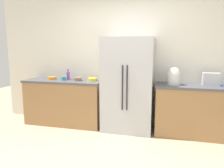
{
  "coord_description": "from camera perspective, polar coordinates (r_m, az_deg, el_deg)",
  "views": [
    {
      "loc": [
        0.82,
        -2.59,
        1.56
      ],
      "look_at": [
        0.04,
        0.41,
        1.04
      ],
      "focal_mm": 34.9,
      "sensor_mm": 36.0,
      "label": 1
    }
  ],
  "objects": [
    {
      "name": "toaster",
      "position": [
        4.14,
        24.52,
        1.17
      ],
      "size": [
        0.28,
        0.15,
        0.22
      ],
      "primitive_type": "cube",
      "color": "silver",
      "rests_on": "counter_right"
    },
    {
      "name": "bowl_a",
      "position": [
        4.69,
        -15.49,
        1.54
      ],
      "size": [
        0.17,
        0.17,
        0.05
      ],
      "primitive_type": "cylinder",
      "color": "orange",
      "rests_on": "counter_left"
    },
    {
      "name": "cup_b",
      "position": [
        4.47,
        -12.53,
        1.43
      ],
      "size": [
        0.09,
        0.09,
        0.07
      ],
      "primitive_type": "cylinder",
      "color": "teal",
      "rests_on": "counter_left"
    },
    {
      "name": "refrigerator",
      "position": [
        4.06,
        4.19,
        -0.25
      ],
      "size": [
        0.93,
        0.63,
        1.74
      ],
      "color": "#B7BABF",
      "rests_on": "ground_plane"
    },
    {
      "name": "bowl_c",
      "position": [
        4.38,
        -8.91,
        1.28
      ],
      "size": [
        0.16,
        0.16,
        0.06
      ],
      "primitive_type": "cylinder",
      "color": "brown",
      "rests_on": "counter_left"
    },
    {
      "name": "rice_cooker",
      "position": [
        3.98,
        15.96,
        1.95
      ],
      "size": [
        0.22,
        0.22,
        0.31
      ],
      "color": "white",
      "rests_on": "counter_right"
    },
    {
      "name": "bottle_a",
      "position": [
        4.55,
        -11.42,
        2.18
      ],
      "size": [
        0.07,
        0.07,
        0.21
      ],
      "color": "purple",
      "rests_on": "counter_left"
    },
    {
      "name": "counter_right",
      "position": [
        4.15,
        21.42,
        -6.53
      ],
      "size": [
        1.46,
        0.6,
        0.91
      ],
      "color": "#9E7247",
      "rests_on": "ground_plane"
    },
    {
      "name": "counter_left",
      "position": [
        4.59,
        -12.22,
        -4.59
      ],
      "size": [
        1.6,
        0.6,
        0.91
      ],
      "color": "#9E7247",
      "rests_on": "ground_plane"
    },
    {
      "name": "bowl_b",
      "position": [
        4.35,
        -5.16,
        1.27
      ],
      "size": [
        0.19,
        0.19,
        0.05
      ],
      "primitive_type": "cylinder",
      "color": "yellow",
      "rests_on": "counter_left"
    },
    {
      "name": "kitchen_back_panel",
      "position": [
        4.39,
        3.76,
        8.79
      ],
      "size": [
        5.48,
        0.1,
        3.01
      ],
      "primitive_type": "cube",
      "color": "silver",
      "rests_on": "ground_plane"
    },
    {
      "name": "ground_plane",
      "position": [
        3.13,
        -2.83,
        -20.31
      ],
      "size": [
        10.96,
        10.96,
        0.0
      ],
      "primitive_type": "plane",
      "color": "tan"
    }
  ]
}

